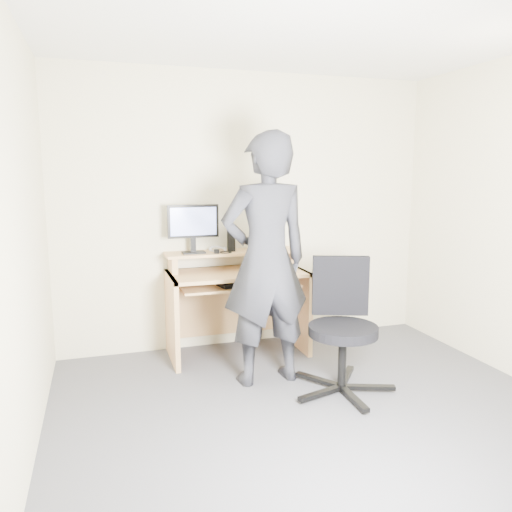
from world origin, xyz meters
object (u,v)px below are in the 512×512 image
office_chair (342,321)px  person (266,260)px  desk (235,292)px  monitor (193,224)px

office_chair → person: person is taller
desk → person: size_ratio=0.63×
monitor → office_chair: size_ratio=0.47×
monitor → person: size_ratio=0.23×
monitor → person: (0.41, -0.76, -0.21)m
desk → office_chair: bearing=-61.8°
office_chair → person: 0.72m
office_chair → person: (-0.49, 0.30, 0.43)m
desk → monitor: (-0.36, 0.05, 0.62)m
monitor → person: person is taller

